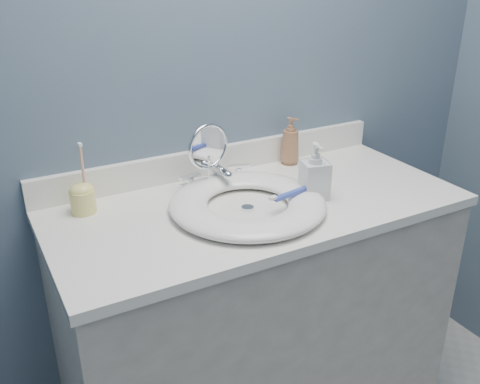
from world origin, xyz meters
TOP-DOWN VIEW (x-y plane):
  - back_wall at (0.00, 1.25)m, footprint 2.20×0.02m
  - vanity_cabinet at (0.00, 0.97)m, footprint 1.20×0.55m
  - countertop at (0.00, 0.97)m, footprint 1.22×0.57m
  - backsplash at (0.00, 1.24)m, footprint 1.22×0.02m
  - basin at (-0.05, 0.94)m, footprint 0.45×0.45m
  - drain at (-0.05, 0.94)m, footprint 0.04×0.04m
  - faucet at (-0.05, 1.14)m, footprint 0.25×0.13m
  - makeup_mirror at (-0.09, 1.12)m, footprint 0.14×0.08m
  - soap_bottle_amber at (0.26, 1.19)m, footprint 0.08×0.08m
  - soap_bottle_clear at (0.16, 0.92)m, footprint 0.09×0.09m
  - toothbrush_holder at (-0.47, 1.15)m, footprint 0.07×0.07m
  - toothbrush_lying at (0.07, 0.90)m, footprint 0.17×0.05m

SIDE VIEW (x-z plane):
  - vanity_cabinet at x=0.00m, z-range 0.00..0.85m
  - countertop at x=0.00m, z-range 0.85..0.88m
  - drain at x=-0.05m, z-range 0.88..0.89m
  - basin at x=-0.05m, z-range 0.88..0.92m
  - faucet at x=-0.05m, z-range 0.87..0.95m
  - toothbrush_lying at x=0.07m, z-range 0.92..0.93m
  - backsplash at x=0.00m, z-range 0.88..0.97m
  - toothbrush_holder at x=-0.47m, z-range 0.82..1.03m
  - soap_bottle_amber at x=0.26m, z-range 0.88..1.04m
  - soap_bottle_clear at x=0.16m, z-range 0.88..1.05m
  - makeup_mirror at x=-0.09m, z-range 0.89..1.10m
  - back_wall at x=0.00m, z-range 0.00..2.40m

